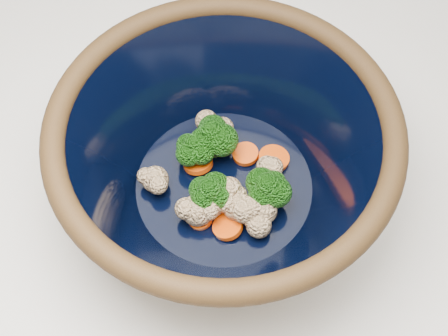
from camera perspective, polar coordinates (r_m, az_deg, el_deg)
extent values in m
cube|color=white|center=(1.11, 2.73, -12.54)|extent=(1.20, 1.20, 0.90)
cylinder|color=black|center=(0.68, 0.00, -2.67)|extent=(0.20, 0.20, 0.01)
torus|color=black|center=(0.57, 0.00, 3.53)|extent=(0.33, 0.33, 0.02)
cylinder|color=black|center=(0.66, 0.00, -1.64)|extent=(0.19, 0.19, 0.00)
cylinder|color=#608442|center=(0.67, -2.67, 0.99)|extent=(0.01, 0.01, 0.02)
ellipsoid|color=#1E6413|center=(0.65, -2.75, 1.99)|extent=(0.04, 0.04, 0.03)
cylinder|color=#608442|center=(0.64, -1.26, -3.09)|extent=(0.01, 0.01, 0.02)
ellipsoid|color=#1E6413|center=(0.62, -1.30, -2.08)|extent=(0.04, 0.04, 0.03)
cylinder|color=#608442|center=(0.64, 3.87, -2.77)|extent=(0.01, 0.01, 0.02)
ellipsoid|color=#1E6413|center=(0.62, 4.00, -1.71)|extent=(0.04, 0.04, 0.04)
cylinder|color=#608442|center=(0.67, -1.03, 1.90)|extent=(0.01, 0.01, 0.02)
ellipsoid|color=#1E6413|center=(0.65, -1.07, 3.16)|extent=(0.05, 0.05, 0.04)
sphere|color=beige|center=(0.65, -6.31, -1.04)|extent=(0.03, 0.03, 0.03)
sphere|color=beige|center=(0.68, -0.98, 3.52)|extent=(0.03, 0.03, 0.03)
sphere|color=beige|center=(0.63, -1.08, -3.29)|extent=(0.03, 0.03, 0.03)
sphere|color=beige|center=(0.63, -0.49, -2.73)|extent=(0.03, 0.03, 0.03)
sphere|color=beige|center=(0.63, 3.52, -3.86)|extent=(0.03, 0.03, 0.03)
sphere|color=beige|center=(0.62, -2.41, -3.88)|extent=(0.03, 0.03, 0.03)
sphere|color=beige|center=(0.63, 1.22, -3.51)|extent=(0.03, 0.03, 0.03)
sphere|color=beige|center=(0.64, 3.95, -0.90)|extent=(0.03, 0.03, 0.03)
sphere|color=beige|center=(0.62, 3.20, -5.29)|extent=(0.03, 0.03, 0.03)
cylinder|color=#E24309|center=(0.67, 4.57, 0.88)|extent=(0.03, 0.03, 0.01)
cylinder|color=#E24309|center=(0.63, -2.20, -4.59)|extent=(0.03, 0.03, 0.01)
cylinder|color=#E24309|center=(0.65, 0.03, -1.97)|extent=(0.03, 0.03, 0.01)
cylinder|color=#E24309|center=(0.63, 0.34, -5.36)|extent=(0.03, 0.03, 0.01)
cylinder|color=#E24309|center=(0.67, 1.97, 1.29)|extent=(0.03, 0.03, 0.01)
cylinder|color=#E24309|center=(0.67, -2.40, 0.48)|extent=(0.03, 0.03, 0.01)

